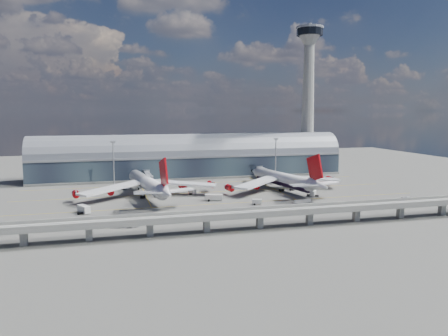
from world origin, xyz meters
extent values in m
plane|color=#474744|center=(0.00, 0.00, 0.00)|extent=(500.00, 500.00, 0.00)
cube|color=gold|center=(0.00, -10.00, 0.01)|extent=(200.00, 0.25, 0.01)
cube|color=gold|center=(0.00, 20.00, 0.01)|extent=(200.00, 0.25, 0.01)
cube|color=gold|center=(0.00, 50.00, 0.01)|extent=(200.00, 0.25, 0.01)
cube|color=gold|center=(-35.00, 30.00, 0.01)|extent=(0.25, 80.00, 0.01)
cube|color=gold|center=(35.00, 30.00, 0.01)|extent=(0.25, 80.00, 0.01)
cube|color=#212937|center=(0.00, 78.00, 7.00)|extent=(200.00, 28.00, 14.00)
cylinder|color=gray|center=(0.00, 78.00, 14.00)|extent=(200.00, 28.00, 28.00)
cube|color=gray|center=(0.00, 64.00, 14.00)|extent=(200.00, 1.00, 1.20)
cube|color=gray|center=(0.00, 78.00, 0.60)|extent=(200.00, 30.00, 1.20)
cube|color=gray|center=(85.00, 83.00, 4.00)|extent=(18.00, 18.00, 8.00)
cone|color=gray|center=(85.00, 83.00, 45.00)|extent=(10.00, 10.00, 90.00)
cone|color=gray|center=(85.00, 83.00, 92.00)|extent=(16.00, 16.00, 8.00)
cylinder|color=black|center=(85.00, 83.00, 97.00)|extent=(18.00, 18.00, 5.00)
cylinder|color=gray|center=(85.00, 83.00, 100.00)|extent=(19.00, 19.00, 1.50)
cylinder|color=gray|center=(85.00, 83.00, 101.50)|extent=(2.40, 2.40, 3.00)
cube|color=gray|center=(0.00, -55.00, 5.50)|extent=(220.00, 8.50, 1.20)
cube|color=gray|center=(0.00, -59.00, 6.60)|extent=(220.00, 0.40, 1.20)
cube|color=gray|center=(0.00, -51.00, 6.60)|extent=(220.00, 0.40, 1.20)
cube|color=gray|center=(0.00, -56.50, 6.15)|extent=(220.00, 0.12, 0.12)
cube|color=gray|center=(0.00, -53.50, 6.15)|extent=(220.00, 0.12, 0.12)
cube|color=gray|center=(-80.00, -55.00, 2.50)|extent=(2.20, 2.20, 5.00)
cube|color=gray|center=(-60.00, -55.00, 2.50)|extent=(2.20, 2.20, 5.00)
cube|color=gray|center=(-40.00, -55.00, 2.50)|extent=(2.20, 2.20, 5.00)
cube|color=gray|center=(-20.00, -55.00, 2.50)|extent=(2.20, 2.20, 5.00)
cube|color=gray|center=(0.00, -55.00, 2.50)|extent=(2.20, 2.20, 5.00)
cube|color=gray|center=(20.00, -55.00, 2.50)|extent=(2.20, 2.20, 5.00)
cube|color=gray|center=(40.00, -55.00, 2.50)|extent=(2.20, 2.20, 5.00)
cube|color=gray|center=(60.00, -55.00, 2.50)|extent=(2.20, 2.20, 5.00)
cube|color=gray|center=(80.00, -55.00, 2.50)|extent=(2.20, 2.20, 5.00)
cylinder|color=gray|center=(-50.00, 55.00, 12.50)|extent=(0.70, 0.70, 25.00)
cube|color=gray|center=(-50.00, 55.00, 25.20)|extent=(3.00, 0.40, 1.00)
cylinder|color=gray|center=(50.00, 55.00, 12.50)|extent=(0.70, 0.70, 25.00)
cube|color=gray|center=(50.00, 55.00, 25.20)|extent=(3.00, 0.40, 1.00)
cylinder|color=white|center=(-34.31, 16.97, 6.63)|extent=(15.25, 57.07, 6.84)
cone|color=white|center=(-39.04, 48.17, 6.63)|extent=(8.04, 9.48, 6.84)
cone|color=white|center=(-29.27, -16.33, 7.48)|extent=(8.68, 13.70, 6.84)
cube|color=#A2060B|center=(-29.75, -13.16, 15.92)|extent=(2.65, 12.75, 14.15)
cube|color=white|center=(-51.68, 12.18, 5.77)|extent=(32.76, 27.41, 2.76)
cube|color=white|center=(-16.30, 17.54, 5.77)|extent=(35.34, 19.50, 2.76)
cylinder|color=#A2060B|center=(-52.66, 14.20, 3.85)|extent=(4.18, 5.80, 3.42)
cylinder|color=#A2060B|center=(-68.38, 11.81, 3.85)|extent=(4.18, 5.80, 3.42)
cylinder|color=#A2060B|center=(-15.97, 19.75, 3.85)|extent=(4.18, 5.80, 3.42)
cylinder|color=#A2060B|center=(-0.25, 22.13, 3.85)|extent=(4.18, 5.80, 3.42)
cylinder|color=gray|center=(-37.31, 36.73, 1.60)|extent=(0.53, 0.53, 3.21)
cylinder|color=gray|center=(-37.05, 12.24, 1.60)|extent=(0.64, 0.64, 3.21)
cylinder|color=gray|center=(-30.29, 13.26, 1.60)|extent=(0.64, 0.64, 3.21)
cylinder|color=black|center=(-37.05, 12.24, 0.59)|extent=(2.56, 1.94, 1.60)
cylinder|color=black|center=(-30.29, 13.26, 0.59)|extent=(2.56, 1.94, 1.60)
cylinder|color=white|center=(38.74, 16.55, 6.34)|extent=(15.76, 52.23, 6.23)
cone|color=white|center=(33.33, 45.25, 6.34)|extent=(7.72, 9.61, 6.23)
cone|color=white|center=(44.56, -14.27, 7.20)|extent=(8.52, 13.83, 6.23)
cube|color=#A2060B|center=(43.96, -11.10, 15.37)|extent=(3.12, 12.77, 14.23)
cube|color=white|center=(22.60, 11.31, 5.48)|extent=(30.68, 26.98, 2.66)
cube|color=white|center=(55.68, 17.56, 5.48)|extent=(33.51, 17.86, 2.66)
cylinder|color=black|center=(38.74, 16.55, 4.63)|extent=(13.86, 46.82, 5.30)
cylinder|color=#A2060B|center=(21.59, 13.31, 3.55)|extent=(4.38, 5.92, 3.44)
cylinder|color=#A2060B|center=(6.89, 10.54, 3.55)|extent=(4.38, 5.92, 3.44)
cylinder|color=#A2060B|center=(55.90, 19.78, 3.55)|extent=(4.38, 5.92, 3.44)
cylinder|color=#A2060B|center=(70.60, 22.56, 3.55)|extent=(4.38, 5.92, 3.44)
cylinder|color=gray|center=(35.35, 34.55, 1.61)|extent=(0.54, 0.54, 3.22)
cylinder|color=gray|center=(36.16, 11.68, 1.61)|extent=(0.64, 0.64, 3.22)
cylinder|color=gray|center=(42.92, 12.96, 1.61)|extent=(0.64, 0.64, 3.22)
cylinder|color=black|center=(36.16, 11.68, 0.59)|extent=(2.62, 2.02, 1.61)
cylinder|color=black|center=(42.92, 12.96, 0.59)|extent=(2.62, 2.02, 1.61)
cube|color=gray|center=(-30.81, 52.00, 5.20)|extent=(3.00, 24.00, 3.00)
cube|color=gray|center=(-30.81, 40.00, 5.20)|extent=(3.60, 3.60, 3.40)
cylinder|color=gray|center=(-30.81, 64.00, 5.20)|extent=(4.40, 4.40, 4.00)
cylinder|color=gray|center=(-30.81, 40.00, 1.70)|extent=(0.50, 0.50, 3.40)
cylinder|color=black|center=(-30.81, 40.00, 0.35)|extent=(1.40, 0.80, 0.80)
cube|color=gray|center=(42.24, 50.00, 5.20)|extent=(3.00, 28.00, 3.00)
cube|color=gray|center=(42.24, 36.00, 5.20)|extent=(3.60, 3.60, 3.40)
cylinder|color=gray|center=(42.24, 64.00, 5.20)|extent=(4.40, 4.40, 4.00)
cylinder|color=gray|center=(42.24, 36.00, 1.70)|extent=(0.50, 0.50, 3.40)
cylinder|color=black|center=(42.24, 36.00, 0.35)|extent=(1.40, 0.80, 0.80)
cube|color=silver|center=(-63.61, -12.90, 1.76)|extent=(5.74, 8.02, 2.86)
cylinder|color=black|center=(-62.49, -10.70, 0.50)|extent=(2.90, 2.13, 0.99)
cylinder|color=black|center=(-64.72, -15.10, 0.50)|extent=(2.90, 2.13, 0.99)
cube|color=silver|center=(12.64, -16.08, 1.38)|extent=(4.74, 3.36, 2.25)
cylinder|color=black|center=(13.94, -15.61, 0.39)|extent=(1.48, 2.29, 0.78)
cylinder|color=black|center=(11.34, -16.56, 0.39)|extent=(1.48, 2.29, 0.78)
cube|color=silver|center=(-4.48, -2.20, 1.68)|extent=(8.74, 4.65, 2.73)
cylinder|color=black|center=(-1.90, -1.46, 0.47)|extent=(1.64, 2.78, 0.95)
cylinder|color=black|center=(-7.06, -2.94, 0.47)|extent=(1.64, 2.78, 0.95)
cube|color=silver|center=(46.69, -4.39, 1.54)|extent=(5.28, 5.94, 2.51)
cylinder|color=black|center=(45.56, -2.92, 0.43)|extent=(2.44, 2.15, 0.87)
cylinder|color=black|center=(47.81, -5.86, 0.43)|extent=(2.44, 2.15, 0.87)
cube|color=silver|center=(-11.33, 16.94, 1.52)|extent=(3.72, 5.23, 2.48)
cylinder|color=black|center=(-10.80, 18.37, 0.43)|extent=(2.53, 1.64, 0.86)
cylinder|color=black|center=(-11.86, 15.51, 0.43)|extent=(2.53, 1.64, 0.86)
cube|color=silver|center=(-44.48, 40.80, 1.45)|extent=(5.07, 5.52, 2.36)
cylinder|color=black|center=(-43.37, 42.14, 0.41)|extent=(2.26, 2.07, 0.82)
cylinder|color=black|center=(-45.59, 39.47, 0.41)|extent=(2.26, 2.07, 0.82)
cube|color=gray|center=(-50.01, -40.79, 0.27)|extent=(2.87, 2.15, 0.33)
cube|color=#B0B0B5|center=(-50.01, -40.79, 1.14)|extent=(2.42, 1.97, 1.63)
cube|color=gray|center=(-47.22, -41.26, 0.27)|extent=(2.87, 2.15, 0.33)
cube|color=#B0B0B5|center=(-47.22, -41.26, 1.14)|extent=(2.42, 1.97, 1.63)
cube|color=gray|center=(-44.42, -41.73, 0.27)|extent=(2.87, 2.15, 0.33)
cube|color=#B0B0B5|center=(-44.42, -41.73, 1.14)|extent=(2.42, 1.97, 1.63)
cube|color=gray|center=(30.96, -19.07, 0.23)|extent=(2.39, 1.80, 0.27)
cube|color=#B0B0B5|center=(30.96, -19.07, 0.95)|extent=(2.01, 1.65, 1.35)
cube|color=gray|center=(33.27, -18.65, 0.23)|extent=(2.39, 1.80, 0.27)
cube|color=#B0B0B5|center=(33.27, -18.65, 0.95)|extent=(2.01, 1.65, 1.35)
cube|color=gray|center=(35.58, -18.24, 0.23)|extent=(2.39, 1.80, 0.27)
cube|color=#B0B0B5|center=(35.58, -18.24, 0.95)|extent=(2.01, 1.65, 1.35)
cube|color=gray|center=(37.88, -17.82, 0.23)|extent=(2.39, 1.80, 0.27)
cube|color=#B0B0B5|center=(37.88, -17.82, 0.95)|extent=(2.01, 1.65, 1.35)
cube|color=gray|center=(84.66, -24.60, 0.21)|extent=(2.13, 1.49, 0.26)
cube|color=#B0B0B5|center=(84.66, -24.60, 0.90)|extent=(1.79, 1.39, 1.28)
cube|color=gray|center=(86.88, -24.74, 0.21)|extent=(2.13, 1.49, 0.26)
cube|color=#B0B0B5|center=(86.88, -24.74, 0.90)|extent=(1.79, 1.39, 1.28)
camera|label=1|loc=(-53.21, -202.46, 42.85)|focal=35.00mm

